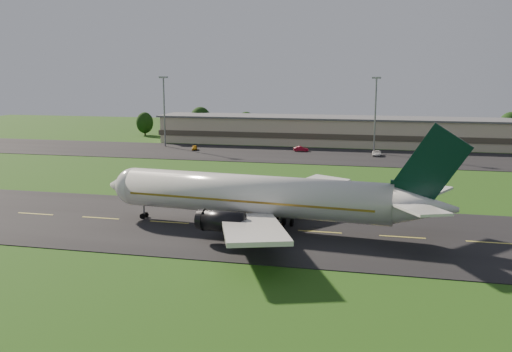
% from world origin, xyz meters
% --- Properties ---
extents(ground, '(360.00, 360.00, 0.00)m').
position_xyz_m(ground, '(0.00, 0.00, 0.00)').
color(ground, '#1F4411').
rests_on(ground, ground).
extents(taxiway, '(220.00, 30.00, 0.10)m').
position_xyz_m(taxiway, '(0.00, 0.00, 0.05)').
color(taxiway, black).
rests_on(taxiway, ground).
extents(apron, '(260.00, 30.00, 0.10)m').
position_xyz_m(apron, '(0.00, 72.00, 0.05)').
color(apron, black).
rests_on(apron, ground).
extents(airliner, '(51.26, 41.99, 15.57)m').
position_xyz_m(airliner, '(-8.40, -0.08, 4.66)').
color(airliner, silver).
rests_on(airliner, ground).
extents(terminal, '(145.00, 16.00, 8.40)m').
position_xyz_m(terminal, '(6.40, 96.18, 3.99)').
color(terminal, '#B9A78D').
rests_on(terminal, ground).
extents(light_mast_west, '(2.40, 1.20, 20.35)m').
position_xyz_m(light_mast_west, '(-55.00, 80.00, 12.74)').
color(light_mast_west, gray).
rests_on(light_mast_west, ground).
extents(light_mast_centre, '(2.40, 1.20, 20.35)m').
position_xyz_m(light_mast_centre, '(5.00, 80.00, 12.74)').
color(light_mast_centre, gray).
rests_on(light_mast_centre, ground).
extents(tree_line, '(195.98, 9.73, 10.24)m').
position_xyz_m(tree_line, '(23.88, 106.17, 4.87)').
color(tree_line, black).
rests_on(tree_line, ground).
extents(service_vehicle_a, '(2.62, 4.01, 1.27)m').
position_xyz_m(service_vehicle_a, '(-44.11, 74.69, 0.73)').
color(service_vehicle_a, '#BF850B').
rests_on(service_vehicle_a, apron).
extents(service_vehicle_b, '(4.26, 2.03, 1.35)m').
position_xyz_m(service_vehicle_b, '(-14.62, 78.65, 0.77)').
color(service_vehicle_b, maroon).
rests_on(service_vehicle_b, apron).
extents(service_vehicle_c, '(2.43, 5.00, 1.37)m').
position_xyz_m(service_vehicle_c, '(5.90, 74.71, 0.78)').
color(service_vehicle_c, silver).
rests_on(service_vehicle_c, apron).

